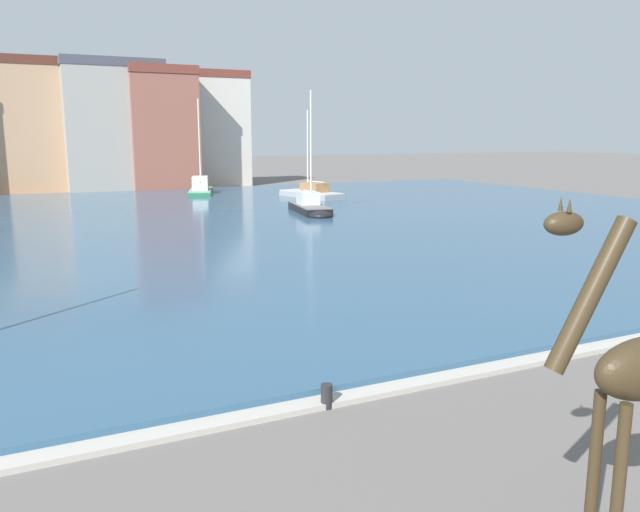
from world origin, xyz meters
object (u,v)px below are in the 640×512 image
Objects in this scene: giraffe_statue at (640,376)px; sailboat_green at (201,189)px; sailboat_black at (311,208)px; sailboat_grey at (308,194)px; mooring_bollard at (327,396)px.

giraffe_statue is 51.60m from sailboat_green.
sailboat_black is 17.85m from sailboat_green.
sailboat_black is 11.00m from sailboat_grey.
mooring_bollard is (-16.79, -37.73, -0.26)m from sailboat_grey.
sailboat_black reaches higher than giraffe_statue.
sailboat_green is (-2.73, 17.64, 0.02)m from sailboat_black.
mooring_bollard is at bearing -114.20° from sailboat_black.
sailboat_grey is 10.36m from sailboat_green.
sailboat_black is 0.97× the size of sailboat_green.
sailboat_grey is at bearing 66.01° from mooring_bollard.
sailboat_green is at bearing 77.92° from mooring_bollard.
giraffe_statue is 0.57× the size of sailboat_black.
sailboat_grey is at bearing 70.76° from giraffe_statue.
mooring_bollard is (-9.69, -45.28, -0.33)m from sailboat_green.
sailboat_black is at bearing 72.07° from giraffe_statue.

